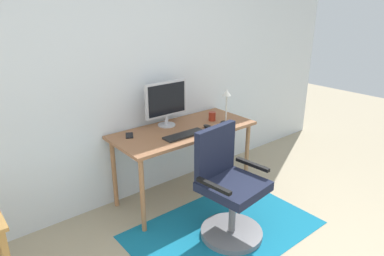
{
  "coord_description": "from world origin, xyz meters",
  "views": [
    {
      "loc": [
        -1.66,
        -0.74,
        1.95
      ],
      "look_at": [
        0.22,
        1.56,
        0.85
      ],
      "focal_mm": 32.18,
      "sensor_mm": 36.0,
      "label": 1
    }
  ],
  "objects_px": {
    "monitor": "(166,101)",
    "keyboard": "(184,135)",
    "desk_lamp": "(227,102)",
    "office_chair": "(228,193)",
    "desk": "(184,136)",
    "coffee_cup": "(212,116)",
    "computer_mouse": "(207,126)",
    "cell_phone": "(129,135)"
  },
  "relations": [
    {
      "from": "cell_phone",
      "to": "office_chair",
      "type": "relative_size",
      "value": 0.14
    },
    {
      "from": "monitor",
      "to": "computer_mouse",
      "type": "height_order",
      "value": "monitor"
    },
    {
      "from": "monitor",
      "to": "coffee_cup",
      "type": "distance_m",
      "value": 0.54
    },
    {
      "from": "keyboard",
      "to": "desk",
      "type": "bearing_deg",
      "value": 53.51
    },
    {
      "from": "coffee_cup",
      "to": "desk_lamp",
      "type": "distance_m",
      "value": 0.25
    },
    {
      "from": "desk",
      "to": "office_chair",
      "type": "height_order",
      "value": "office_chair"
    },
    {
      "from": "coffee_cup",
      "to": "desk_lamp",
      "type": "bearing_deg",
      "value": -74.72
    },
    {
      "from": "monitor",
      "to": "desk_lamp",
      "type": "height_order",
      "value": "monitor"
    },
    {
      "from": "desk_lamp",
      "to": "monitor",
      "type": "bearing_deg",
      "value": 146.41
    },
    {
      "from": "desk",
      "to": "desk_lamp",
      "type": "relative_size",
      "value": 4.04
    },
    {
      "from": "keyboard",
      "to": "desk_lamp",
      "type": "bearing_deg",
      "value": 0.13
    },
    {
      "from": "office_chair",
      "to": "monitor",
      "type": "bearing_deg",
      "value": 81.84
    },
    {
      "from": "keyboard",
      "to": "computer_mouse",
      "type": "bearing_deg",
      "value": 3.64
    },
    {
      "from": "keyboard",
      "to": "computer_mouse",
      "type": "height_order",
      "value": "computer_mouse"
    },
    {
      "from": "desk",
      "to": "cell_phone",
      "type": "relative_size",
      "value": 10.39
    },
    {
      "from": "desk",
      "to": "desk_lamp",
      "type": "distance_m",
      "value": 0.55
    },
    {
      "from": "desk_lamp",
      "to": "office_chair",
      "type": "distance_m",
      "value": 0.99
    },
    {
      "from": "desk",
      "to": "coffee_cup",
      "type": "distance_m",
      "value": 0.4
    },
    {
      "from": "coffee_cup",
      "to": "computer_mouse",
      "type": "bearing_deg",
      "value": -143.23
    },
    {
      "from": "coffee_cup",
      "to": "desk_lamp",
      "type": "xyz_separation_m",
      "value": [
        0.04,
        -0.16,
        0.18
      ]
    },
    {
      "from": "computer_mouse",
      "to": "cell_phone",
      "type": "bearing_deg",
      "value": 156.9
    },
    {
      "from": "computer_mouse",
      "to": "desk_lamp",
      "type": "relative_size",
      "value": 0.29
    },
    {
      "from": "desk",
      "to": "cell_phone",
      "type": "distance_m",
      "value": 0.56
    },
    {
      "from": "coffee_cup",
      "to": "desk_lamp",
      "type": "height_order",
      "value": "desk_lamp"
    },
    {
      "from": "cell_phone",
      "to": "office_chair",
      "type": "distance_m",
      "value": 1.07
    },
    {
      "from": "coffee_cup",
      "to": "office_chair",
      "type": "height_order",
      "value": "office_chair"
    },
    {
      "from": "computer_mouse",
      "to": "cell_phone",
      "type": "height_order",
      "value": "computer_mouse"
    },
    {
      "from": "computer_mouse",
      "to": "desk",
      "type": "bearing_deg",
      "value": 143.8
    },
    {
      "from": "coffee_cup",
      "to": "cell_phone",
      "type": "xyz_separation_m",
      "value": [
        -0.91,
        0.16,
        -0.04
      ]
    },
    {
      "from": "desk",
      "to": "computer_mouse",
      "type": "distance_m",
      "value": 0.25
    },
    {
      "from": "desk",
      "to": "computer_mouse",
      "type": "bearing_deg",
      "value": -36.2
    },
    {
      "from": "desk_lamp",
      "to": "desk",
      "type": "bearing_deg",
      "value": 159.79
    },
    {
      "from": "monitor",
      "to": "cell_phone",
      "type": "bearing_deg",
      "value": -177.91
    },
    {
      "from": "desk_lamp",
      "to": "office_chair",
      "type": "relative_size",
      "value": 0.37
    },
    {
      "from": "desk",
      "to": "cell_phone",
      "type": "xyz_separation_m",
      "value": [
        -0.52,
        0.17,
        0.08
      ]
    },
    {
      "from": "office_chair",
      "to": "cell_phone",
      "type": "bearing_deg",
      "value": 107.79
    },
    {
      "from": "keyboard",
      "to": "cell_phone",
      "type": "height_order",
      "value": "keyboard"
    },
    {
      "from": "desk",
      "to": "office_chair",
      "type": "xyz_separation_m",
      "value": [
        -0.11,
        -0.75,
        -0.27
      ]
    },
    {
      "from": "monitor",
      "to": "computer_mouse",
      "type": "distance_m",
      "value": 0.49
    },
    {
      "from": "keyboard",
      "to": "coffee_cup",
      "type": "height_order",
      "value": "coffee_cup"
    },
    {
      "from": "keyboard",
      "to": "coffee_cup",
      "type": "bearing_deg",
      "value": 18.13
    },
    {
      "from": "monitor",
      "to": "keyboard",
      "type": "bearing_deg",
      "value": -95.86
    }
  ]
}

